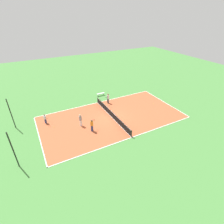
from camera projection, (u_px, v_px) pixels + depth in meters
name	position (u px, v px, depth m)	size (l,w,h in m)	color
ground_plane	(112.00, 117.00, 25.12)	(80.00, 80.00, 0.00)	#47843D
court_surface	(112.00, 117.00, 25.12)	(10.42, 20.00, 0.02)	#B75633
tennis_net	(112.00, 114.00, 24.86)	(10.22, 0.10, 0.98)	black
bench	(101.00, 94.00, 31.18)	(0.36, 1.41, 0.45)	silver
player_far_white	(45.00, 118.00, 23.44)	(0.98, 0.52, 1.38)	navy
player_near_white	(108.00, 98.00, 28.35)	(0.78, 0.96, 1.69)	#4C4C51
player_center_orange	(92.00, 125.00, 21.83)	(0.86, 0.93, 1.71)	navy
player_baseline_gray	(80.00, 119.00, 22.80)	(0.43, 0.43, 1.76)	white
tennis_ball_far_baseline	(106.00, 111.00, 26.49)	(0.07, 0.07, 0.07)	#CCE033
tennis_ball_midcourt	(153.00, 104.00, 28.57)	(0.07, 0.07, 0.07)	#CCE033
tennis_ball_right_alley	(54.00, 127.00, 22.98)	(0.07, 0.07, 0.07)	#CCE033
tennis_ball_near_net	(150.00, 112.00, 26.39)	(0.07, 0.07, 0.07)	#CCE033
fence_post_back_left	(13.00, 150.00, 16.28)	(0.12, 0.12, 4.23)	black
fence_post_back_right	(11.00, 114.00, 21.88)	(0.12, 0.12, 4.23)	black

